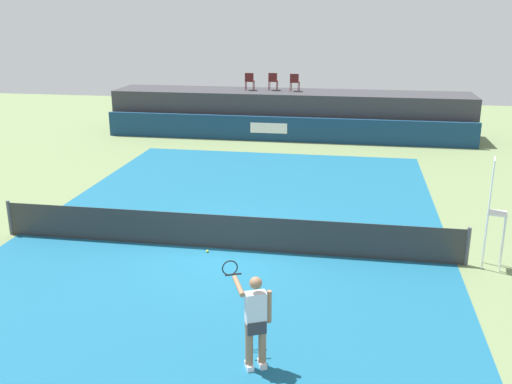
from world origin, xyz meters
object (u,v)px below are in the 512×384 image
object	(u,v)px
tennis_player	(255,319)
spectator_chair_left	(273,81)
spectator_chair_center	(295,81)
tennis_ball	(207,251)
net_post_near	(10,218)
net_post_far	(468,247)
spectator_chair_far_left	(250,81)
umpire_chair	(493,206)

from	to	relation	value
tennis_player	spectator_chair_left	bearing A→B (deg)	97.32
spectator_chair_center	tennis_ball	bearing A→B (deg)	-92.13
net_post_near	net_post_far	size ratio (longest dim) A/B	1.00
spectator_chair_far_left	net_post_far	distance (m)	17.57
spectator_chair_left	tennis_ball	size ratio (longest dim) A/B	13.06
umpire_chair	net_post_near	world-z (taller)	umpire_chair
net_post_near	tennis_ball	xyz separation A→B (m)	(5.83, -0.33, -0.46)
spectator_chair_far_left	spectator_chair_center	xyz separation A→B (m)	(2.31, -0.01, 0.00)
net_post_far	tennis_player	distance (m)	6.83
spectator_chair_center	net_post_near	bearing A→B (deg)	-112.71
tennis_ball	spectator_chair_left	bearing A→B (deg)	91.97
spectator_chair_left	net_post_far	xyz separation A→B (m)	(7.12, -15.52, -2.19)
net_post_far	tennis_player	bearing A→B (deg)	-130.88
spectator_chair_left	net_post_near	distance (m)	16.55
spectator_chair_left	umpire_chair	world-z (taller)	spectator_chair_left
net_post_far	net_post_near	bearing A→B (deg)	180.00
umpire_chair	spectator_chair_center	bearing A→B (deg)	112.95
tennis_player	tennis_ball	distance (m)	5.35
umpire_chair	tennis_player	bearing A→B (deg)	-133.71
spectator_chair_center	spectator_chair_far_left	bearing A→B (deg)	179.68
tennis_player	umpire_chair	bearing A→B (deg)	46.29
spectator_chair_left	net_post_near	size ratio (longest dim) A/B	0.89
spectator_chair_center	umpire_chair	size ratio (longest dim) A/B	0.32
spectator_chair_center	tennis_player	size ratio (longest dim) A/B	0.50
spectator_chair_far_left	net_post_near	distance (m)	16.02
umpire_chair	tennis_ball	size ratio (longest dim) A/B	40.59
spectator_chair_far_left	net_post_far	bearing A→B (deg)	-61.57
umpire_chair	net_post_far	size ratio (longest dim) A/B	2.76
tennis_player	tennis_ball	bearing A→B (deg)	113.64
tennis_ball	spectator_chair_far_left	bearing A→B (deg)	96.29
spectator_chair_left	tennis_player	bearing A→B (deg)	-82.68
umpire_chair	net_post_near	distance (m)	12.93
tennis_ball	net_post_near	bearing A→B (deg)	176.75
spectator_chair_far_left	spectator_chair_left	world-z (taller)	same
spectator_chair_far_left	tennis_player	size ratio (longest dim) A/B	0.50
spectator_chair_far_left	umpire_chair	xyz separation A→B (m)	(8.78, -15.31, -1.11)
spectator_chair_far_left	spectator_chair_left	xyz separation A→B (m)	(1.18, 0.20, 0.00)
spectator_chair_left	net_post_far	bearing A→B (deg)	-65.37
spectator_chair_center	tennis_player	bearing A→B (deg)	-85.73
spectator_chair_far_left	spectator_chair_center	distance (m)	2.31
spectator_chair_left	net_post_far	distance (m)	17.22
spectator_chair_far_left	tennis_ball	world-z (taller)	spectator_chair_far_left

